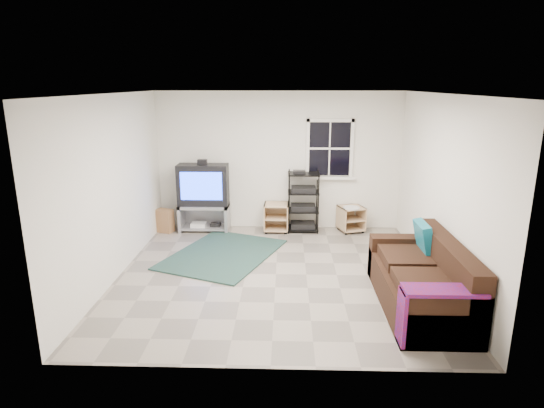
{
  "coord_description": "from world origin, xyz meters",
  "views": [
    {
      "loc": [
        0.14,
        -6.22,
        2.74
      ],
      "look_at": [
        -0.07,
        0.4,
        0.97
      ],
      "focal_mm": 30.0,
      "sensor_mm": 36.0,
      "label": 1
    }
  ],
  "objects_px": {
    "tv_unit": "(203,192)",
    "side_table_left": "(276,216)",
    "av_rack": "(303,205)",
    "sofa": "(423,282)",
    "side_table_right": "(350,217)"
  },
  "relations": [
    {
      "from": "side_table_left",
      "to": "sofa",
      "type": "bearing_deg",
      "value": -57.78
    },
    {
      "from": "tv_unit",
      "to": "side_table_right",
      "type": "relative_size",
      "value": 2.51
    },
    {
      "from": "av_rack",
      "to": "side_table_left",
      "type": "xyz_separation_m",
      "value": [
        -0.51,
        -0.0,
        -0.22
      ]
    },
    {
      "from": "side_table_left",
      "to": "sofa",
      "type": "height_order",
      "value": "sofa"
    },
    {
      "from": "av_rack",
      "to": "side_table_left",
      "type": "relative_size",
      "value": 2.17
    },
    {
      "from": "av_rack",
      "to": "side_table_left",
      "type": "bearing_deg",
      "value": -179.9
    },
    {
      "from": "side_table_right",
      "to": "side_table_left",
      "type": "bearing_deg",
      "value": -179.43
    },
    {
      "from": "tv_unit",
      "to": "av_rack",
      "type": "height_order",
      "value": "tv_unit"
    },
    {
      "from": "av_rack",
      "to": "side_table_right",
      "type": "distance_m",
      "value": 0.93
    },
    {
      "from": "side_table_left",
      "to": "av_rack",
      "type": "bearing_deg",
      "value": 0.1
    },
    {
      "from": "side_table_right",
      "to": "sofa",
      "type": "relative_size",
      "value": 0.27
    },
    {
      "from": "tv_unit",
      "to": "side_table_left",
      "type": "distance_m",
      "value": 1.45
    },
    {
      "from": "side_table_left",
      "to": "sofa",
      "type": "distance_m",
      "value": 3.56
    },
    {
      "from": "av_rack",
      "to": "side_table_right",
      "type": "relative_size",
      "value": 2.12
    },
    {
      "from": "av_rack",
      "to": "sofa",
      "type": "bearing_deg",
      "value": -65.2
    }
  ]
}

